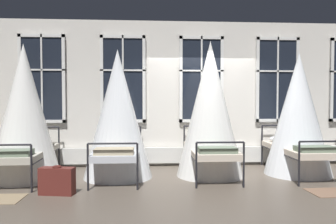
{
  "coord_description": "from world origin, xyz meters",
  "views": [
    {
      "loc": [
        -1.32,
        -6.81,
        1.55
      ],
      "look_at": [
        -0.85,
        -0.1,
        1.29
      ],
      "focal_mm": 36.33,
      "sensor_mm": 36.0,
      "label": 1
    }
  ],
  "objects_px": {
    "cot_third": "(210,111)",
    "suitcase_dark": "(57,181)",
    "cot_fourth": "(298,115)",
    "cot_second": "(118,116)",
    "cot_first": "(24,114)"
  },
  "relations": [
    {
      "from": "cot_third",
      "to": "suitcase_dark",
      "type": "distance_m",
      "value": 3.17
    },
    {
      "from": "cot_fourth",
      "to": "cot_second",
      "type": "bearing_deg",
      "value": 90.75
    },
    {
      "from": "suitcase_dark",
      "to": "cot_third",
      "type": "bearing_deg",
      "value": 33.88
    },
    {
      "from": "cot_second",
      "to": "suitcase_dark",
      "type": "distance_m",
      "value": 1.78
    },
    {
      "from": "cot_third",
      "to": "cot_fourth",
      "type": "xyz_separation_m",
      "value": [
        1.83,
        0.0,
        -0.1
      ]
    },
    {
      "from": "cot_fourth",
      "to": "cot_first",
      "type": "bearing_deg",
      "value": 91.21
    },
    {
      "from": "cot_third",
      "to": "cot_fourth",
      "type": "distance_m",
      "value": 1.83
    },
    {
      "from": "suitcase_dark",
      "to": "cot_fourth",
      "type": "bearing_deg",
      "value": 25.01
    },
    {
      "from": "cot_third",
      "to": "cot_fourth",
      "type": "relative_size",
      "value": 1.08
    },
    {
      "from": "cot_second",
      "to": "cot_fourth",
      "type": "bearing_deg",
      "value": -88.68
    },
    {
      "from": "cot_third",
      "to": "suitcase_dark",
      "type": "bearing_deg",
      "value": 113.97
    },
    {
      "from": "cot_third",
      "to": "cot_fourth",
      "type": "bearing_deg",
      "value": -89.44
    },
    {
      "from": "cot_first",
      "to": "suitcase_dark",
      "type": "bearing_deg",
      "value": -142.53
    },
    {
      "from": "cot_first",
      "to": "cot_second",
      "type": "relative_size",
      "value": 1.03
    },
    {
      "from": "cot_first",
      "to": "cot_fourth",
      "type": "height_order",
      "value": "cot_first"
    }
  ]
}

